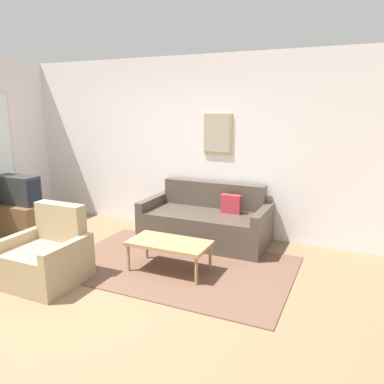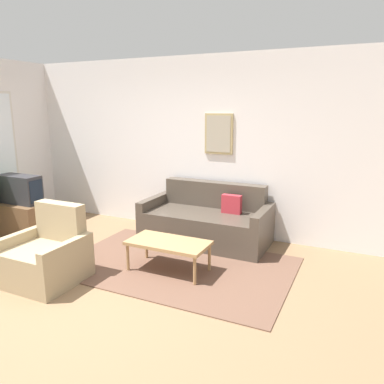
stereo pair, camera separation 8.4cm
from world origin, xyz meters
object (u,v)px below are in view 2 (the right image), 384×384
object	(u,v)px
coffee_table	(168,244)
armchair	(47,257)
couch	(207,222)
tv	(20,189)

from	to	relation	value
coffee_table	armchair	world-z (taller)	armchair
couch	armchair	distance (m)	2.26
coffee_table	tv	distance (m)	2.66
couch	tv	xyz separation A→B (m)	(-2.64, -0.99, 0.44)
couch	coffee_table	xyz separation A→B (m)	(-0.01, -1.15, 0.05)
tv	armchair	distance (m)	1.82
couch	tv	size ratio (longest dim) A/B	2.64
couch	coffee_table	size ratio (longest dim) A/B	1.88
coffee_table	armchair	size ratio (longest dim) A/B	1.13
tv	armchair	bearing A→B (deg)	-32.79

